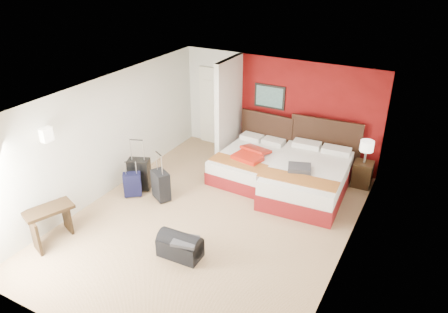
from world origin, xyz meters
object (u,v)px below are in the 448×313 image
Objects in this scene: bed_left at (249,164)px; nightstand at (362,174)px; bed_right at (307,180)px; red_suitcase_open at (252,154)px; suitcase_navy at (133,185)px; suitcase_charcoal at (161,186)px; desk at (51,225)px; duffel_bag at (180,247)px; table_lamp at (366,152)px; suitcase_black at (140,175)px.

nightstand is at bearing 19.64° from bed_left.
bed_right is 2.57× the size of red_suitcase_open.
suitcase_navy is at bearing -149.00° from nightstand.
nightstand is 0.92× the size of suitcase_charcoal.
red_suitcase_open reaches higher than bed_left.
red_suitcase_open is at bearing 81.85° from desk.
red_suitcase_open is at bearing 83.31° from suitcase_charcoal.
red_suitcase_open is 2.70m from suitcase_navy.
duffel_bag is (0.20, -3.19, -0.09)m from bed_left.
nightstand is 1.12× the size of suitcase_navy.
bed_left reaches higher than suitcase_navy.
bed_right is 2.69× the size of desk.
table_lamp reaches higher than bed_left.
suitcase_charcoal is at bearing 133.22° from duffel_bag.
bed_left is at bearing 91.52° from duffel_bag.
suitcase_black is 2.22m from desk.
desk is (-0.28, -1.89, 0.09)m from suitcase_navy.
suitcase_charcoal reaches higher than duffel_bag.
bed_right is at bearing 65.66° from duffel_bag.
suitcase_charcoal is (-1.16, -1.84, 0.03)m from bed_left.
suitcase_charcoal reaches higher than nightstand.
table_lamp reaches higher than bed_right.
red_suitcase_open is 1.68× the size of table_lamp.
suitcase_black is 0.33m from suitcase_navy.
nightstand is at bearing -4.38° from suitcase_navy.
nightstand is (2.31, 0.84, -0.32)m from red_suitcase_open.
suitcase_navy is (-1.77, -2.02, -0.02)m from bed_left.
table_lamp is 0.84× the size of suitcase_charcoal.
table_lamp is at bearing 8.43° from suitcase_black.
red_suitcase_open is 2.52m from suitcase_black.
suitcase_navy is 0.68× the size of duffel_bag.
table_lamp reaches higher than desk.
bed_right is at bearing 8.06° from red_suitcase_open.
suitcase_black is 1.11× the size of suitcase_charcoal.
bed_left is at bearing 170.32° from bed_right.
suitcase_black is at bearing -161.74° from suitcase_charcoal.
suitcase_navy is (-4.18, -2.76, -0.57)m from table_lamp.
bed_right is at bearing 68.37° from desk.
bed_right reaches higher than bed_left.
nightstand reaches higher than suitcase_navy.
suitcase_navy is 2.29m from duffel_bag.
suitcase_charcoal is (-3.57, -2.58, 0.02)m from nightstand.
red_suitcase_open is at bearing -159.97° from table_lamp.
desk reaches higher than bed_right.
desk is at bearing -117.71° from suitcase_black.
bed_left is 2.52m from nightstand.
suitcase_navy is (0.05, -0.31, -0.09)m from suitcase_black.
suitcase_charcoal is at bearing -115.38° from red_suitcase_open.
suitcase_black is at bearing -134.21° from bed_left.
bed_right reaches higher than red_suitcase_open.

